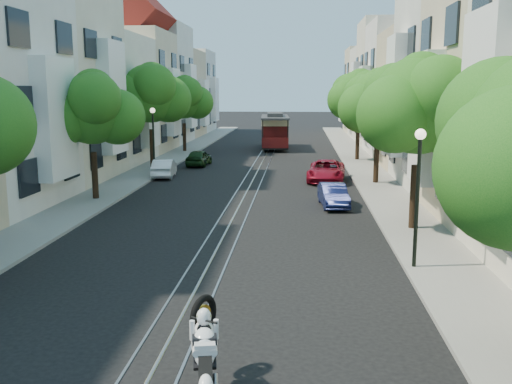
% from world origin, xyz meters
% --- Properties ---
extents(ground, '(200.00, 200.00, 0.00)m').
position_xyz_m(ground, '(0.00, 28.00, 0.00)').
color(ground, black).
rests_on(ground, ground).
extents(sidewalk_east, '(2.50, 80.00, 0.12)m').
position_xyz_m(sidewalk_east, '(7.25, 28.00, 0.06)').
color(sidewalk_east, gray).
rests_on(sidewalk_east, ground).
extents(sidewalk_west, '(2.50, 80.00, 0.12)m').
position_xyz_m(sidewalk_west, '(-7.25, 28.00, 0.06)').
color(sidewalk_west, gray).
rests_on(sidewalk_west, ground).
extents(rail_left, '(0.06, 80.00, 0.02)m').
position_xyz_m(rail_left, '(-0.55, 28.00, 0.01)').
color(rail_left, gray).
rests_on(rail_left, ground).
extents(rail_slot, '(0.06, 80.00, 0.02)m').
position_xyz_m(rail_slot, '(0.00, 28.00, 0.01)').
color(rail_slot, gray).
rests_on(rail_slot, ground).
extents(rail_right, '(0.06, 80.00, 0.02)m').
position_xyz_m(rail_right, '(0.55, 28.00, 0.01)').
color(rail_right, gray).
rests_on(rail_right, ground).
extents(lane_line, '(0.08, 80.00, 0.01)m').
position_xyz_m(lane_line, '(0.00, 28.00, 0.00)').
color(lane_line, tan).
rests_on(lane_line, ground).
extents(townhouses_east, '(7.75, 72.00, 12.00)m').
position_xyz_m(townhouses_east, '(11.87, 27.91, 5.18)').
color(townhouses_east, beige).
rests_on(townhouses_east, ground).
extents(townhouses_west, '(7.75, 72.00, 11.76)m').
position_xyz_m(townhouses_west, '(-11.87, 27.91, 5.08)').
color(townhouses_west, silver).
rests_on(townhouses_west, ground).
extents(tree_e_b, '(4.93, 4.08, 6.68)m').
position_xyz_m(tree_e_b, '(7.26, 8.98, 4.73)').
color(tree_e_b, black).
rests_on(tree_e_b, ground).
extents(tree_e_c, '(4.84, 3.99, 6.52)m').
position_xyz_m(tree_e_c, '(7.26, 19.98, 4.60)').
color(tree_e_c, black).
rests_on(tree_e_c, ground).
extents(tree_e_d, '(5.01, 4.16, 6.85)m').
position_xyz_m(tree_e_d, '(7.26, 30.98, 4.87)').
color(tree_e_d, black).
rests_on(tree_e_d, ground).
extents(tree_w_b, '(4.72, 3.87, 6.27)m').
position_xyz_m(tree_w_b, '(-7.14, 13.98, 4.40)').
color(tree_w_b, black).
rests_on(tree_w_b, ground).
extents(tree_w_c, '(5.13, 4.28, 7.09)m').
position_xyz_m(tree_w_c, '(-7.14, 24.98, 5.07)').
color(tree_w_c, black).
rests_on(tree_w_c, ground).
extents(tree_w_d, '(4.84, 3.99, 6.52)m').
position_xyz_m(tree_w_d, '(-7.14, 35.98, 4.60)').
color(tree_w_d, black).
rests_on(tree_w_d, ground).
extents(lamp_east, '(0.32, 0.32, 4.16)m').
position_xyz_m(lamp_east, '(6.30, 4.00, 2.85)').
color(lamp_east, black).
rests_on(lamp_east, ground).
extents(lamp_west, '(0.32, 0.32, 4.16)m').
position_xyz_m(lamp_west, '(-6.30, 22.00, 2.85)').
color(lamp_west, black).
rests_on(lamp_west, ground).
extents(sportbike_rider, '(0.69, 2.05, 1.66)m').
position_xyz_m(sportbike_rider, '(1.15, -3.54, 0.90)').
color(sportbike_rider, black).
rests_on(sportbike_rider, ground).
extents(cable_car, '(2.88, 7.97, 3.02)m').
position_xyz_m(cable_car, '(0.50, 39.67, 1.79)').
color(cable_car, black).
rests_on(cable_car, ground).
extents(parked_car_e_mid, '(1.43, 3.34, 1.07)m').
position_xyz_m(parked_car_e_mid, '(4.40, 13.41, 0.54)').
color(parked_car_e_mid, '#0C133F').
rests_on(parked_car_e_mid, ground).
extents(parked_car_e_far, '(2.52, 4.72, 1.26)m').
position_xyz_m(parked_car_e_far, '(4.40, 20.88, 0.63)').
color(parked_car_e_far, maroon).
rests_on(parked_car_e_far, ground).
extents(parked_car_w_mid, '(1.57, 3.59, 1.15)m').
position_xyz_m(parked_car_w_mid, '(-5.60, 21.70, 0.57)').
color(parked_car_w_mid, white).
rests_on(parked_car_w_mid, ground).
extents(parked_car_w_far, '(1.56, 3.49, 1.17)m').
position_xyz_m(parked_car_w_far, '(-4.40, 27.26, 0.58)').
color(parked_car_w_far, black).
rests_on(parked_car_w_far, ground).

